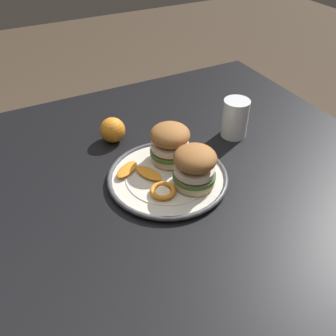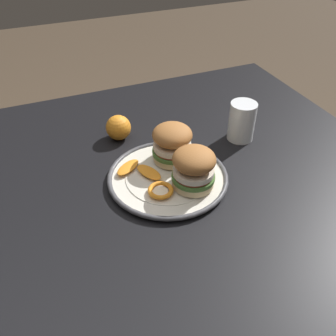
{
  "view_description": "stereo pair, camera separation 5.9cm",
  "coord_description": "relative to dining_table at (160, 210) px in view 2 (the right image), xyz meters",
  "views": [
    {
      "loc": [
        -0.3,
        -0.63,
        1.38
      ],
      "look_at": [
        0.02,
        -0.0,
        0.82
      ],
      "focal_mm": 39.38,
      "sensor_mm": 36.0,
      "label": 1
    },
    {
      "loc": [
        -0.25,
        -0.65,
        1.38
      ],
      "look_at": [
        0.02,
        -0.0,
        0.82
      ],
      "focal_mm": 39.38,
      "sensor_mm": 36.0,
      "label": 2
    }
  ],
  "objects": [
    {
      "name": "dining_table",
      "position": [
        0.0,
        0.0,
        0.0
      ],
      "size": [
        1.26,
        1.09,
        0.78
      ],
      "color": "black",
      "rests_on": "ground"
    },
    {
      "name": "dinner_plate",
      "position": [
        0.02,
        -0.0,
        0.11
      ],
      "size": [
        0.3,
        0.3,
        0.02
      ],
      "color": "silver",
      "rests_on": "dining_table"
    },
    {
      "name": "sandwich_half_left",
      "position": [
        0.06,
        0.06,
        0.16
      ],
      "size": [
        0.11,
        0.11,
        0.1
      ],
      "color": "beige",
      "rests_on": "dinner_plate"
    },
    {
      "name": "sandwich_half_right",
      "position": [
        0.06,
        -0.06,
        0.16
      ],
      "size": [
        0.1,
        0.1,
        0.1
      ],
      "color": "beige",
      "rests_on": "dinner_plate"
    },
    {
      "name": "orange_peel_curled",
      "position": [
        -0.02,
        -0.05,
        0.12
      ],
      "size": [
        0.08,
        0.08,
        0.01
      ],
      "color": "orange",
      "rests_on": "dinner_plate"
    },
    {
      "name": "orange_peel_strip_long",
      "position": [
        -0.02,
        0.02,
        0.12
      ],
      "size": [
        0.06,
        0.09,
        0.01
      ],
      "color": "orange",
      "rests_on": "dinner_plate"
    },
    {
      "name": "orange_peel_strip_short",
      "position": [
        -0.06,
        0.06,
        0.12
      ],
      "size": [
        0.08,
        0.07,
        0.01
      ],
      "color": "orange",
      "rests_on": "dinner_plate"
    },
    {
      "name": "drinking_glass",
      "position": [
        0.29,
        0.1,
        0.14
      ],
      "size": [
        0.07,
        0.07,
        0.11
      ],
      "color": "white",
      "rests_on": "dining_table"
    },
    {
      "name": "whole_orange",
      "position": [
        -0.04,
        0.23,
        0.13
      ],
      "size": [
        0.07,
        0.07,
        0.07
      ],
      "primitive_type": "sphere",
      "color": "orange",
      "rests_on": "dining_table"
    }
  ]
}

